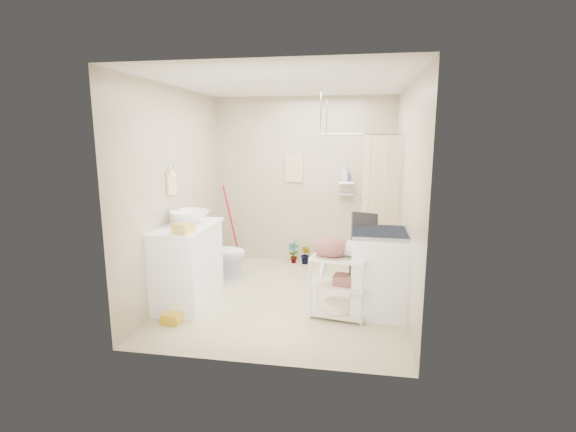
# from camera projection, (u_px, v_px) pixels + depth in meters

# --- Properties ---
(floor) EXTENTS (3.20, 3.20, 0.00)m
(floor) POSITION_uv_depth(u_px,v_px,m) (287.00, 297.00, 5.28)
(floor) COLOR beige
(floor) RESTS_ON ground
(ceiling) EXTENTS (2.80, 3.20, 0.04)m
(ceiling) POSITION_uv_depth(u_px,v_px,m) (287.00, 83.00, 4.78)
(ceiling) COLOR silver
(ceiling) RESTS_ON ground
(wall_back) EXTENTS (2.80, 0.04, 2.60)m
(wall_back) POSITION_uv_depth(u_px,v_px,m) (304.00, 181.00, 6.58)
(wall_back) COLOR #BAAC90
(wall_back) RESTS_ON ground
(wall_front) EXTENTS (2.80, 0.04, 2.60)m
(wall_front) POSITION_uv_depth(u_px,v_px,m) (254.00, 221.00, 3.48)
(wall_front) COLOR #BAAC90
(wall_front) RESTS_ON ground
(wall_left) EXTENTS (0.04, 3.20, 2.60)m
(wall_left) POSITION_uv_depth(u_px,v_px,m) (177.00, 192.00, 5.26)
(wall_left) COLOR #BAAC90
(wall_left) RESTS_ON ground
(wall_right) EXTENTS (0.04, 3.20, 2.60)m
(wall_right) POSITION_uv_depth(u_px,v_px,m) (406.00, 198.00, 4.80)
(wall_right) COLOR #BAAC90
(wall_right) RESTS_ON ground
(vanity) EXTENTS (0.63, 1.10, 0.96)m
(vanity) POSITION_uv_depth(u_px,v_px,m) (187.00, 264.00, 5.02)
(vanity) COLOR white
(vanity) RESTS_ON ground
(sink) EXTENTS (0.56, 0.56, 0.16)m
(sink) POSITION_uv_depth(u_px,v_px,m) (190.00, 217.00, 5.00)
(sink) COLOR white
(sink) RESTS_ON vanity
(counter_basket) EXTENTS (0.24, 0.21, 0.11)m
(counter_basket) POSITION_uv_depth(u_px,v_px,m) (183.00, 228.00, 4.52)
(counter_basket) COLOR #DEC049
(counter_basket) RESTS_ON vanity
(floor_basket) EXTENTS (0.30, 0.24, 0.15)m
(floor_basket) POSITION_uv_depth(u_px,v_px,m) (172.00, 316.00, 4.52)
(floor_basket) COLOR gold
(floor_basket) RESTS_ON ground
(toilet) EXTENTS (0.70, 0.40, 0.71)m
(toilet) POSITION_uv_depth(u_px,v_px,m) (222.00, 253.00, 5.94)
(toilet) COLOR white
(toilet) RESTS_ON ground
(mop) EXTENTS (0.12, 0.12, 1.22)m
(mop) POSITION_uv_depth(u_px,v_px,m) (229.00, 223.00, 6.74)
(mop) COLOR #BE0518
(mop) RESTS_ON ground
(potted_plant_a) EXTENTS (0.20, 0.15, 0.34)m
(potted_plant_a) POSITION_uv_depth(u_px,v_px,m) (293.00, 252.00, 6.65)
(potted_plant_a) COLOR #943C22
(potted_plant_a) RESTS_ON ground
(potted_plant_b) EXTENTS (0.21, 0.21, 0.30)m
(potted_plant_b) POSITION_uv_depth(u_px,v_px,m) (306.00, 255.00, 6.59)
(potted_plant_b) COLOR brown
(potted_plant_b) RESTS_ON ground
(hanging_towel) EXTENTS (0.28, 0.03, 0.42)m
(hanging_towel) POSITION_uv_depth(u_px,v_px,m) (294.00, 168.00, 6.55)
(hanging_towel) COLOR beige
(hanging_towel) RESTS_ON wall_back
(towel_ring) EXTENTS (0.04, 0.22, 0.34)m
(towel_ring) POSITION_uv_depth(u_px,v_px,m) (171.00, 181.00, 5.03)
(towel_ring) COLOR #F1E491
(towel_ring) RESTS_ON wall_left
(tp_holder) EXTENTS (0.08, 0.12, 0.14)m
(tp_holder) POSITION_uv_depth(u_px,v_px,m) (184.00, 236.00, 5.41)
(tp_holder) COLOR white
(tp_holder) RESTS_ON wall_left
(shower) EXTENTS (1.10, 1.10, 2.10)m
(shower) POSITION_uv_depth(u_px,v_px,m) (358.00, 204.00, 5.95)
(shower) COLOR white
(shower) RESTS_ON ground
(shampoo_bottle_a) EXTENTS (0.13, 0.13, 0.26)m
(shampoo_bottle_a) POSITION_uv_depth(u_px,v_px,m) (345.00, 173.00, 6.37)
(shampoo_bottle_a) COLOR silver
(shampoo_bottle_a) RESTS_ON shower
(shampoo_bottle_b) EXTENTS (0.09, 0.09, 0.16)m
(shampoo_bottle_b) POSITION_uv_depth(u_px,v_px,m) (347.00, 176.00, 6.39)
(shampoo_bottle_b) COLOR #384E99
(shampoo_bottle_b) RESTS_ON shower
(washing_machine) EXTENTS (0.67, 0.69, 0.96)m
(washing_machine) POSITION_uv_depth(u_px,v_px,m) (381.00, 272.00, 4.74)
(washing_machine) COLOR white
(washing_machine) RESTS_ON ground
(laundry_rack) EXTENTS (0.66, 0.45, 0.84)m
(laundry_rack) POSITION_uv_depth(u_px,v_px,m) (339.00, 281.00, 4.62)
(laundry_rack) COLOR beige
(laundry_rack) RESTS_ON ground
(ironing_board) EXTENTS (0.34, 0.23, 1.16)m
(ironing_board) POSITION_uv_depth(u_px,v_px,m) (364.00, 260.00, 4.87)
(ironing_board) COLOR black
(ironing_board) RESTS_ON ground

